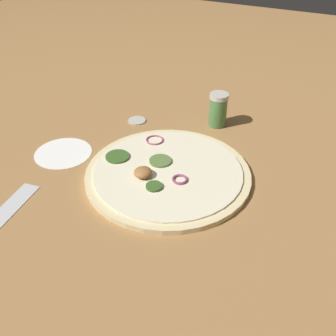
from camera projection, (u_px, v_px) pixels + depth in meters
ground_plane at (168, 176)px, 0.86m from camera, size 3.00×3.00×0.00m
pizza at (167, 173)px, 0.85m from camera, size 0.36×0.36×0.03m
spice_jar at (218, 110)px, 1.01m from camera, size 0.05×0.05×0.09m
loose_cap at (137, 120)px, 1.05m from camera, size 0.05×0.05×0.01m
flour_patch at (63, 153)px, 0.93m from camera, size 0.13×0.13×0.00m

